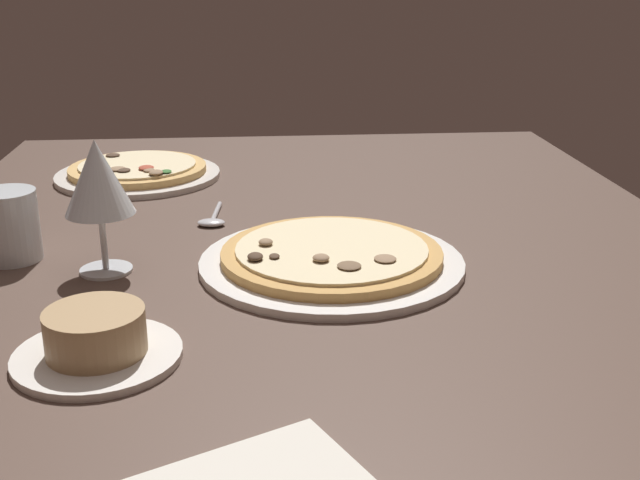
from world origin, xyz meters
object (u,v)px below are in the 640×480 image
Objects in this scene: pizza_side at (138,172)px; spoon at (213,220)px; ramekin_on_saucer at (96,340)px; wine_glass_far at (98,180)px; pizza_main at (331,258)px; water_glass at (10,231)px.

spoon is at bearing -151.88° from pizza_side.
ramekin_on_saucer is 1.41× the size of spoon.
pizza_side is 1.72× the size of wine_glass_far.
pizza_main is 54.15cm from pizza_side.
water_glass is 28.28cm from spoon.
pizza_main is at bearing -146.75° from pizza_side.
ramekin_on_saucer is at bearing -151.35° from water_glass.
spoon is at bearing -62.40° from water_glass.
pizza_side is at bearing -15.38° from water_glass.
pizza_side is at bearing 33.25° from pizza_main.
spoon is (18.29, -12.31, -11.27)cm from wine_glass_far.
water_glass is 0.79× the size of spoon.
water_glass is at bearing 117.60° from spoon.
pizza_main is at bearing -47.79° from ramekin_on_saucer.
ramekin_on_saucer is 25.38cm from wine_glass_far.
ramekin_on_saucer is at bearing 167.42° from spoon.
pizza_main is 2.88× the size of spoon.
ramekin_on_saucer reaches higher than spoon.
pizza_main is 2.00× the size of wine_glass_far.
pizza_main is 41.04cm from water_glass.
pizza_side is 1.75× the size of ramekin_on_saucer.
ramekin_on_saucer is at bearing 132.21° from pizza_main.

